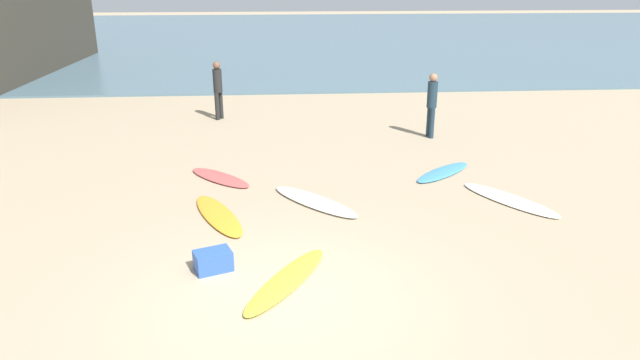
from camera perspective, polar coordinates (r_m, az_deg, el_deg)
ground_plane at (r=8.68m, az=-3.84°, el=-11.49°), size 120.00×120.00×0.00m
ocean_water at (r=42.21m, az=-4.32°, el=13.97°), size 120.00×40.00×0.08m
surfboard_0 at (r=11.89m, az=-0.51°, el=-2.11°), size 1.96×2.17×0.09m
surfboard_1 at (r=12.63m, az=18.22°, el=-1.85°), size 1.74×2.32×0.07m
surfboard_2 at (r=9.03m, az=-3.31°, el=-9.83°), size 1.59×2.21×0.08m
surfboard_3 at (r=13.45m, az=-9.84°, el=0.24°), size 1.72×1.75×0.07m
surfboard_4 at (r=13.91m, az=12.06°, el=0.76°), size 1.81×1.69×0.07m
surfboard_5 at (r=11.43m, az=-10.00°, el=-3.43°), size 1.40×2.30×0.08m
beachgoer_near at (r=16.67m, az=10.98°, el=7.59°), size 0.32×0.34×1.83m
beachgoer_mid at (r=18.71m, az=-10.05°, el=9.02°), size 0.38×0.38×1.83m
beach_cooler at (r=9.46m, az=-10.51°, el=-7.83°), size 0.67×0.57×0.33m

